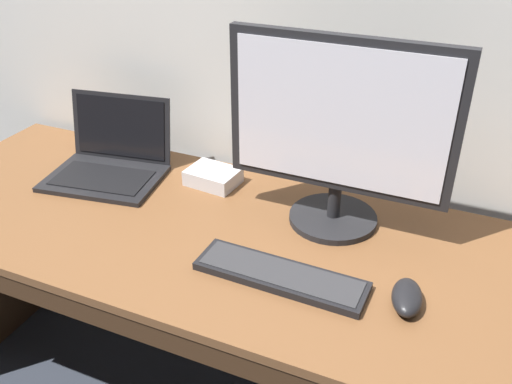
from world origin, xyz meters
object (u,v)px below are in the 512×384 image
wired_keyboard (281,275)px  external_drive_box (213,177)px  computer_mouse (407,297)px  external_monitor (339,132)px  laptop_black (109,162)px

wired_keyboard → external_drive_box: (-0.35, 0.34, 0.01)m
computer_mouse → wired_keyboard: bearing=176.1°
external_monitor → external_drive_box: 0.46m
external_monitor → laptop_black: bearing=-179.1°
external_monitor → wired_keyboard: (-0.04, -0.27, -0.26)m
external_monitor → external_drive_box: size_ratio=3.82×
external_monitor → computer_mouse: bearing=-45.3°
external_drive_box → external_monitor: bearing=-9.5°
laptop_black → computer_mouse: bearing=-13.8°
external_monitor → external_drive_box: (-0.39, 0.06, -0.24)m
laptop_black → computer_mouse: 0.97m
external_monitor → external_drive_box: bearing=170.5°
laptop_black → computer_mouse: size_ratio=3.05×
laptop_black → external_drive_box: size_ratio=2.51×
laptop_black → wired_keyboard: size_ratio=0.92×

